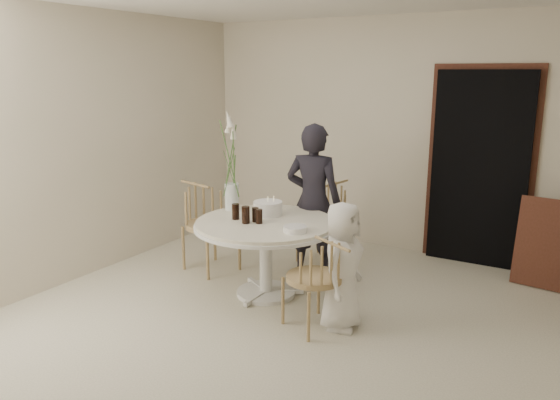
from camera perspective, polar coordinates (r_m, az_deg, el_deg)
The scene contains 18 objects.
ground at distance 4.94m, azimuth 0.48°, elevation -11.62°, with size 4.50×4.50×0.00m, color beige.
room_shell at distance 4.50m, azimuth 0.52°, elevation 7.40°, with size 4.50×4.50×4.50m.
doorway at distance 6.25m, azimuth 20.10°, elevation 3.00°, with size 1.00×0.10×2.10m, color black.
door_trim at distance 6.28m, azimuth 20.21°, elevation 3.59°, with size 1.12×0.03×2.22m, color #572A1E.
table at distance 5.09m, azimuth -1.50°, elevation -3.44°, with size 1.33×1.33×0.73m.
picture_frame at distance 5.93m, azimuth 26.53°, elevation -4.20°, with size 0.67×0.04×0.89m, color #572A1E.
chair_far at distance 6.14m, azimuth 5.17°, elevation -1.07°, with size 0.53×0.57×0.87m.
chair_right at distance 4.40m, azimuth 4.49°, elevation -7.51°, with size 0.60×0.58×0.81m.
chair_left at distance 5.89m, azimuth -8.05°, elevation -1.42°, with size 0.63×0.60×0.92m.
girl at distance 5.55m, azimuth 3.50°, elevation -0.13°, with size 0.58×0.38×1.59m, color black.
boy at distance 4.51m, azimuth 6.51°, elevation -6.87°, with size 0.52×0.34×1.07m, color silver.
birthday_cake at distance 5.25m, azimuth -1.27°, elevation -0.86°, with size 0.28×0.28×0.18m.
cola_tumbler_a at distance 4.98m, azimuth -3.60°, elevation -1.56°, with size 0.07×0.07×0.16m, color black.
cola_tumbler_b at distance 4.97m, azimuth -2.20°, elevation -1.72°, with size 0.06×0.06×0.13m, color black.
cola_tumbler_c at distance 5.12m, azimuth -4.66°, elevation -1.21°, with size 0.07×0.07×0.15m, color black.
cola_tumbler_d at distance 5.03m, azimuth -2.59°, elevation -1.53°, with size 0.06×0.06×0.13m, color black.
plate_stack at distance 4.72m, azimuth 1.59°, elevation -3.05°, with size 0.21×0.21×0.05m, color white.
flower_vase at distance 5.42m, azimuth -5.10°, elevation 2.59°, with size 0.14×0.14×0.99m.
Camera 1 is at (2.25, -3.87, 2.09)m, focal length 35.00 mm.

